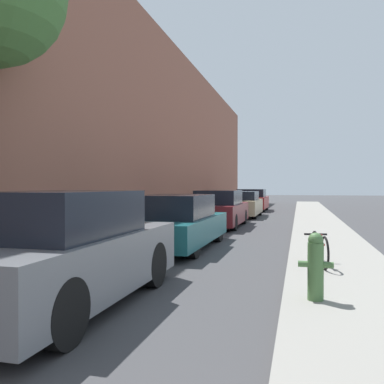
{
  "coord_description": "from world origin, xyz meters",
  "views": [
    {
      "loc": [
        2.12,
        0.95,
        1.62
      ],
      "look_at": [
        -0.31,
        10.22,
        1.48
      ],
      "focal_mm": 38.29,
      "sensor_mm": 36.0,
      "label": 1
    }
  ],
  "objects": [
    {
      "name": "fire_hydrant",
      "position": [
        2.33,
        6.55,
        0.58
      ],
      "size": [
        0.45,
        0.21,
        0.89
      ],
      "color": "#47703D",
      "rests_on": "sidewalk_right"
    },
    {
      "name": "parked_car_teal",
      "position": [
        -0.99,
        11.15,
        0.67
      ],
      "size": [
        1.84,
        4.59,
        1.4
      ],
      "color": "black",
      "rests_on": "ground"
    },
    {
      "name": "sidewalk_right",
      "position": [
        2.9,
        16.0,
        0.06
      ],
      "size": [
        2.0,
        52.0,
        0.12
      ],
      "color": "gray",
      "rests_on": "ground"
    },
    {
      "name": "parked_car_champagne",
      "position": [
        -0.83,
        22.45,
        0.65
      ],
      "size": [
        1.86,
        4.3,
        1.34
      ],
      "color": "black",
      "rests_on": "ground"
    },
    {
      "name": "bicycle",
      "position": [
        2.49,
        9.04,
        0.43
      ],
      "size": [
        0.44,
        1.47,
        0.61
      ],
      "rotation": [
        0.0,
        0.0,
        0.16
      ],
      "color": "black",
      "rests_on": "sidewalk_right"
    },
    {
      "name": "parked_car_red",
      "position": [
        -0.88,
        27.83,
        0.68
      ],
      "size": [
        1.92,
        3.92,
        1.42
      ],
      "color": "black",
      "rests_on": "ground"
    },
    {
      "name": "sidewalk_left",
      "position": [
        -2.9,
        16.0,
        0.06
      ],
      "size": [
        2.0,
        52.0,
        0.12
      ],
      "color": "gray",
      "rests_on": "ground"
    },
    {
      "name": "parked_car_maroon",
      "position": [
        -0.95,
        16.97,
        0.68
      ],
      "size": [
        1.75,
        4.44,
        1.45
      ],
      "color": "black",
      "rests_on": "ground"
    },
    {
      "name": "building_facade_left",
      "position": [
        -4.25,
        16.0,
        4.35
      ],
      "size": [
        0.7,
        52.0,
        8.71
      ],
      "color": "#9E604C",
      "rests_on": "ground"
    },
    {
      "name": "ground_plane",
      "position": [
        0.0,
        16.0,
        0.0
      ],
      "size": [
        120.0,
        120.0,
        0.0
      ],
      "primitive_type": "plane",
      "color": "#3D3D3F"
    },
    {
      "name": "parked_car_grey",
      "position": [
        -0.9,
        5.79,
        0.74
      ],
      "size": [
        1.73,
        4.19,
        1.56
      ],
      "color": "black",
      "rests_on": "ground"
    }
  ]
}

